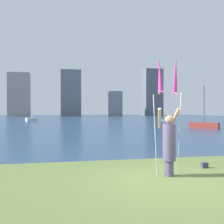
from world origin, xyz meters
TOP-DOWN VIEW (x-y plane):
  - ground at (0.00, 50.95)m, footprint 120.00×138.00m
  - person at (0.23, 0.33)m, footprint 0.74×0.55m
  - kite_flag_left at (-0.16, 0.10)m, footprint 0.16×0.69m
  - kite_flag_right at (0.62, 0.72)m, footprint 0.16×0.53m
  - bag at (1.85, 1.07)m, footprint 0.21×0.15m
  - sailboat_0 at (-8.94, 42.49)m, footprint 2.24×1.91m
  - sailboat_1 at (12.36, 18.14)m, footprint 2.73×2.89m
  - sailboat_4 at (16.59, 37.79)m, footprint 2.37×1.80m
  - skyline_tower_1 at (-19.54, 91.32)m, footprint 7.80×4.54m
  - skyline_tower_2 at (-0.16, 93.61)m, footprint 7.93×6.16m
  - skyline_tower_3 at (17.65, 91.21)m, footprint 5.16×3.69m
  - skyline_tower_4 at (34.07, 93.24)m, footprint 7.55×7.24m

SIDE VIEW (x-z plane):
  - ground at x=0.00m, z-range -0.12..0.00m
  - bag at x=1.85m, z-range 0.00..0.18m
  - sailboat_4 at x=16.59m, z-range -1.38..1.81m
  - sailboat_0 at x=-8.94m, z-range -1.46..2.18m
  - sailboat_1 at x=12.36m, z-range -2.00..2.78m
  - person at x=0.23m, z-range -0.02..2.02m
  - kite_flag_left at x=-0.16m, z-range 1.14..4.65m
  - kite_flag_right at x=0.62m, z-range 1.16..4.82m
  - skyline_tower_3 at x=17.65m, z-range 0.00..9.98m
  - skyline_tower_1 at x=-19.54m, z-range 0.00..16.38m
  - skyline_tower_2 at x=-0.16m, z-range 0.00..18.28m
  - skyline_tower_4 at x=34.07m, z-range 0.00..19.61m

